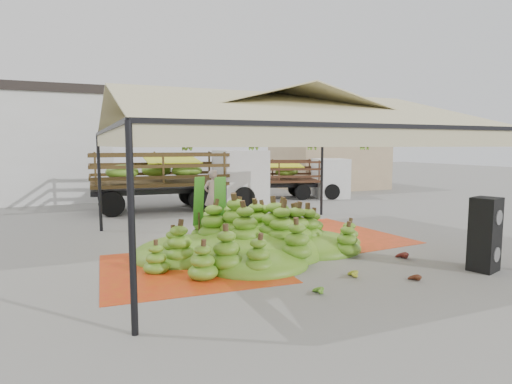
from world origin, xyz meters
name	(u,v)px	position (x,y,z in m)	size (l,w,h in m)	color
ground	(271,247)	(0.00, 0.00, 0.00)	(90.00, 90.00, 0.00)	slate
canopy_tent	(272,120)	(0.00, 0.00, 3.30)	(8.10, 8.10, 4.00)	black
building_tan	(328,155)	(10.00, 13.00, 2.07)	(6.30, 5.30, 4.10)	tan
tarp_left	(190,268)	(-2.46, -1.06, 0.01)	(3.73, 3.55, 0.01)	red
tarp_right	(316,235)	(1.81, 0.76, 0.01)	(4.22, 4.44, 0.01)	#EE4016
banana_heap	(256,227)	(-0.61, -0.39, 0.64)	(6.01, 4.93, 1.29)	#4D7F1A
hand_yellow_a	(349,272)	(0.34, -2.98, 0.11)	(0.46, 0.38, 0.21)	#AEA922
hand_yellow_b	(296,254)	(0.04, -1.30, 0.10)	(0.45, 0.37, 0.21)	gold
hand_red_a	(400,255)	(2.27, -2.29, 0.11)	(0.49, 0.40, 0.22)	maroon
hand_red_b	(413,277)	(1.35, -3.70, 0.09)	(0.39, 0.32, 0.18)	#5F2915
hand_green	(315,289)	(-0.81, -3.57, 0.09)	(0.41, 0.34, 0.19)	#357718
hanging_bunches	(284,147)	(-0.26, -1.22, 2.62)	(4.74, 0.24, 0.20)	#4D861B
speaker_stack	(485,234)	(3.27, -3.70, 0.79)	(0.69, 0.65, 1.58)	black
banana_leaves	(213,247)	(-1.41, 0.65, 0.00)	(0.96, 1.36, 3.70)	#3B7C21
vendor	(212,195)	(-0.23, 4.48, 0.91)	(0.66, 0.43, 1.82)	gray
truck_left	(188,173)	(-0.31, 7.67, 1.51)	(7.22, 2.73, 2.45)	#4A3518
truck_right	(294,174)	(5.59, 9.17, 1.22)	(6.09, 3.50, 1.98)	#4B2719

